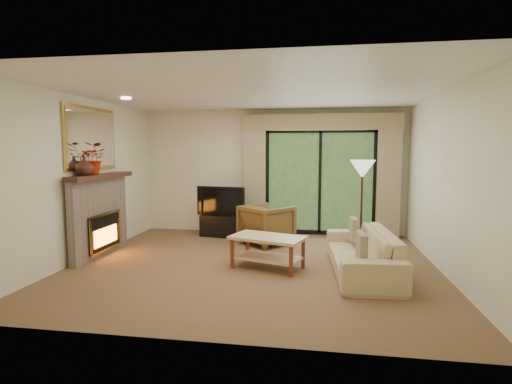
% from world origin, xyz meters
% --- Properties ---
extents(floor, '(5.50, 5.50, 0.00)m').
position_xyz_m(floor, '(0.00, 0.00, 0.00)').
color(floor, brown).
rests_on(floor, ground).
extents(ceiling, '(5.50, 5.50, 0.00)m').
position_xyz_m(ceiling, '(0.00, 0.00, 2.60)').
color(ceiling, white).
rests_on(ceiling, ground).
extents(wall_back, '(5.00, 0.00, 5.00)m').
position_xyz_m(wall_back, '(0.00, 2.50, 1.30)').
color(wall_back, '#EFE8C5').
rests_on(wall_back, ground).
extents(wall_front, '(5.00, 0.00, 5.00)m').
position_xyz_m(wall_front, '(0.00, -2.50, 1.30)').
color(wall_front, '#EFE8C5').
rests_on(wall_front, ground).
extents(wall_left, '(0.00, 5.00, 5.00)m').
position_xyz_m(wall_left, '(-2.75, 0.00, 1.30)').
color(wall_left, '#EFE8C5').
rests_on(wall_left, ground).
extents(wall_right, '(0.00, 5.00, 5.00)m').
position_xyz_m(wall_right, '(2.75, 0.00, 1.30)').
color(wall_right, '#EFE8C5').
rests_on(wall_right, ground).
extents(fireplace, '(0.24, 1.70, 1.37)m').
position_xyz_m(fireplace, '(-2.63, 0.20, 0.69)').
color(fireplace, slate).
rests_on(fireplace, floor).
extents(mirror, '(0.07, 1.45, 1.02)m').
position_xyz_m(mirror, '(-2.71, 0.20, 1.95)').
color(mirror, gold).
rests_on(mirror, wall_left).
extents(sliding_door, '(2.26, 0.10, 2.16)m').
position_xyz_m(sliding_door, '(1.00, 2.45, 1.10)').
color(sliding_door, black).
rests_on(sliding_door, floor).
extents(curtain_left, '(0.45, 0.18, 2.35)m').
position_xyz_m(curtain_left, '(-0.35, 2.34, 1.20)').
color(curtain_left, tan).
rests_on(curtain_left, floor).
extents(curtain_right, '(0.45, 0.18, 2.35)m').
position_xyz_m(curtain_right, '(2.35, 2.34, 1.20)').
color(curtain_right, tan).
rests_on(curtain_right, floor).
extents(cornice, '(3.20, 0.24, 0.32)m').
position_xyz_m(cornice, '(1.00, 2.36, 2.32)').
color(cornice, tan).
rests_on(cornice, wall_back).
extents(media_console, '(0.94, 0.55, 0.44)m').
position_xyz_m(media_console, '(-0.95, 1.95, 0.22)').
color(media_console, black).
rests_on(media_console, floor).
extents(tv, '(1.04, 0.31, 0.59)m').
position_xyz_m(tv, '(-0.95, 1.95, 0.74)').
color(tv, black).
rests_on(tv, media_console).
extents(armchair, '(1.14, 1.14, 0.75)m').
position_xyz_m(armchair, '(0.03, 1.41, 0.37)').
color(armchair, brown).
rests_on(armchair, floor).
extents(sofa, '(0.96, 2.15, 0.61)m').
position_xyz_m(sofa, '(1.61, -0.12, 0.31)').
color(sofa, '#CAB483').
rests_on(sofa, floor).
extents(pillow_near, '(0.12, 0.37, 0.36)m').
position_xyz_m(pillow_near, '(1.54, -0.72, 0.52)').
color(pillow_near, '#4D3A29').
rests_on(pillow_near, sofa).
extents(pillow_far, '(0.12, 0.36, 0.35)m').
position_xyz_m(pillow_far, '(1.54, 0.49, 0.51)').
color(pillow_far, '#4D3A29').
rests_on(pillow_far, sofa).
extents(coffee_table, '(1.20, 0.89, 0.48)m').
position_xyz_m(coffee_table, '(0.24, -0.10, 0.24)').
color(coffee_table, '#E7BA87').
rests_on(coffee_table, floor).
extents(floor_lamp, '(0.47, 0.47, 1.59)m').
position_xyz_m(floor_lamp, '(1.71, 1.08, 0.80)').
color(floor_lamp, beige).
rests_on(floor_lamp, floor).
extents(vase, '(0.30, 0.30, 0.30)m').
position_xyz_m(vase, '(-2.61, -0.21, 1.52)').
color(vase, '#3D2018').
rests_on(vase, fireplace).
extents(branches, '(0.52, 0.47, 0.51)m').
position_xyz_m(branches, '(-2.61, 0.04, 1.63)').
color(branches, '#9D1F07').
rests_on(branches, fireplace).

